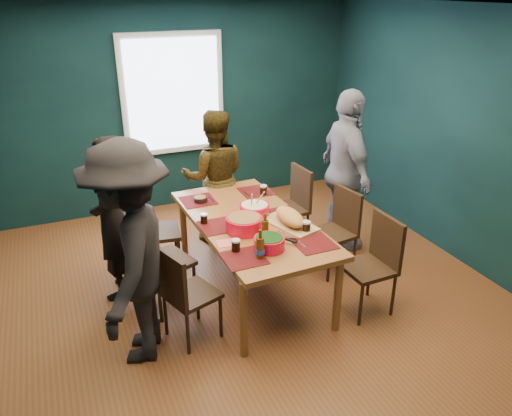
{
  "coord_description": "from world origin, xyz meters",
  "views": [
    {
      "loc": [
        -1.53,
        -3.95,
        2.87
      ],
      "look_at": [
        0.16,
        0.06,
        0.9
      ],
      "focal_mm": 35.0,
      "sensor_mm": 36.0,
      "label": 1
    }
  ],
  "objects_px": {
    "chair_left_mid": "(155,256)",
    "chair_left_near": "(183,289)",
    "person_near_left": "(131,255)",
    "chair_right_near": "(376,258)",
    "bowl_herbs": "(269,243)",
    "cutting_board": "(290,219)",
    "dining_table": "(251,227)",
    "chair_left_far": "(149,225)",
    "person_far_left": "(112,219)",
    "chair_right_far": "(293,201)",
    "chair_right_mid": "(339,224)",
    "bowl_salad": "(244,224)",
    "person_back": "(215,177)",
    "person_right": "(346,172)",
    "bowl_dumpling": "(255,210)"
  },
  "relations": [
    {
      "from": "bowl_dumpling",
      "to": "chair_left_far",
      "type": "bearing_deg",
      "value": 147.05
    },
    {
      "from": "dining_table",
      "to": "person_near_left",
      "type": "relative_size",
      "value": 1.1
    },
    {
      "from": "chair_left_mid",
      "to": "chair_right_far",
      "type": "distance_m",
      "value": 1.92
    },
    {
      "from": "dining_table",
      "to": "chair_left_far",
      "type": "distance_m",
      "value": 1.12
    },
    {
      "from": "dining_table",
      "to": "bowl_herbs",
      "type": "relative_size",
      "value": 7.64
    },
    {
      "from": "person_near_left",
      "to": "bowl_herbs",
      "type": "xyz_separation_m",
      "value": [
        1.16,
        -0.06,
        -0.1
      ]
    },
    {
      "from": "person_right",
      "to": "chair_left_near",
      "type": "bearing_deg",
      "value": 122.04
    },
    {
      "from": "bowl_herbs",
      "to": "cutting_board",
      "type": "distance_m",
      "value": 0.51
    },
    {
      "from": "chair_left_far",
      "to": "person_far_left",
      "type": "height_order",
      "value": "person_far_left"
    },
    {
      "from": "chair_left_mid",
      "to": "person_right",
      "type": "xyz_separation_m",
      "value": [
        2.29,
        0.43,
        0.35
      ]
    },
    {
      "from": "person_far_left",
      "to": "bowl_salad",
      "type": "bearing_deg",
      "value": 80.03
    },
    {
      "from": "chair_right_mid",
      "to": "person_near_left",
      "type": "relative_size",
      "value": 0.49
    },
    {
      "from": "chair_left_far",
      "to": "bowl_herbs",
      "type": "bearing_deg",
      "value": -49.83
    },
    {
      "from": "person_back",
      "to": "person_right",
      "type": "distance_m",
      "value": 1.51
    },
    {
      "from": "chair_right_near",
      "to": "chair_left_far",
      "type": "bearing_deg",
      "value": 138.74
    },
    {
      "from": "chair_right_far",
      "to": "bowl_herbs",
      "type": "height_order",
      "value": "chair_right_far"
    },
    {
      "from": "chair_right_far",
      "to": "bowl_herbs",
      "type": "bearing_deg",
      "value": -128.59
    },
    {
      "from": "chair_right_near",
      "to": "person_far_left",
      "type": "relative_size",
      "value": 0.58
    },
    {
      "from": "chair_left_mid",
      "to": "chair_right_near",
      "type": "height_order",
      "value": "chair_left_mid"
    },
    {
      "from": "dining_table",
      "to": "chair_right_mid",
      "type": "height_order",
      "value": "chair_right_mid"
    },
    {
      "from": "chair_right_near",
      "to": "bowl_dumpling",
      "type": "height_order",
      "value": "bowl_dumpling"
    },
    {
      "from": "dining_table",
      "to": "chair_left_near",
      "type": "bearing_deg",
      "value": -149.5
    },
    {
      "from": "bowl_salad",
      "to": "chair_left_mid",
      "type": "bearing_deg",
      "value": 166.98
    },
    {
      "from": "person_near_left",
      "to": "bowl_herbs",
      "type": "relative_size",
      "value": 6.92
    },
    {
      "from": "bowl_dumpling",
      "to": "cutting_board",
      "type": "height_order",
      "value": "bowl_dumpling"
    },
    {
      "from": "chair_right_far",
      "to": "person_far_left",
      "type": "relative_size",
      "value": 0.58
    },
    {
      "from": "dining_table",
      "to": "person_far_left",
      "type": "distance_m",
      "value": 1.33
    },
    {
      "from": "chair_right_far",
      "to": "person_right",
      "type": "xyz_separation_m",
      "value": [
        0.51,
        -0.28,
        0.38
      ]
    },
    {
      "from": "chair_left_mid",
      "to": "person_back",
      "type": "height_order",
      "value": "person_back"
    },
    {
      "from": "chair_left_near",
      "to": "chair_right_near",
      "type": "xyz_separation_m",
      "value": [
        1.78,
        -0.23,
        0.03
      ]
    },
    {
      "from": "person_far_left",
      "to": "chair_right_mid",
      "type": "bearing_deg",
      "value": 98.71
    },
    {
      "from": "chair_left_near",
      "to": "bowl_salad",
      "type": "height_order",
      "value": "bowl_salad"
    },
    {
      "from": "chair_left_mid",
      "to": "chair_right_mid",
      "type": "height_order",
      "value": "chair_left_mid"
    },
    {
      "from": "bowl_dumpling",
      "to": "chair_left_near",
      "type": "bearing_deg",
      "value": -145.63
    },
    {
      "from": "person_back",
      "to": "bowl_salad",
      "type": "height_order",
      "value": "person_back"
    },
    {
      "from": "chair_right_mid",
      "to": "person_right",
      "type": "xyz_separation_m",
      "value": [
        0.32,
        0.43,
        0.4
      ]
    },
    {
      "from": "chair_left_far",
      "to": "person_back",
      "type": "xyz_separation_m",
      "value": [
        0.89,
        0.49,
        0.23
      ]
    },
    {
      "from": "chair_right_near",
      "to": "bowl_herbs",
      "type": "xyz_separation_m",
      "value": [
        -1.01,
        0.18,
        0.28
      ]
    },
    {
      "from": "chair_left_mid",
      "to": "chair_left_near",
      "type": "distance_m",
      "value": 0.56
    },
    {
      "from": "chair_right_far",
      "to": "bowl_dumpling",
      "type": "distance_m",
      "value": 1.02
    },
    {
      "from": "chair_left_far",
      "to": "chair_right_mid",
      "type": "bearing_deg",
      "value": -11.79
    },
    {
      "from": "bowl_dumpling",
      "to": "bowl_herbs",
      "type": "bearing_deg",
      "value": -102.08
    },
    {
      "from": "chair_left_mid",
      "to": "person_far_left",
      "type": "relative_size",
      "value": 0.61
    },
    {
      "from": "person_near_left",
      "to": "chair_right_near",
      "type": "bearing_deg",
      "value": 105.48
    },
    {
      "from": "chair_right_mid",
      "to": "bowl_herbs",
      "type": "relative_size",
      "value": 3.37
    },
    {
      "from": "chair_left_far",
      "to": "chair_left_near",
      "type": "distance_m",
      "value": 1.24
    },
    {
      "from": "chair_right_near",
      "to": "person_right",
      "type": "distance_m",
      "value": 1.32
    },
    {
      "from": "chair_left_near",
      "to": "chair_right_far",
      "type": "bearing_deg",
      "value": 18.1
    },
    {
      "from": "person_back",
      "to": "bowl_dumpling",
      "type": "xyz_separation_m",
      "value": [
        0.05,
        -1.1,
        0.04
      ]
    },
    {
      "from": "cutting_board",
      "to": "bowl_herbs",
      "type": "bearing_deg",
      "value": -154.01
    }
  ]
}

